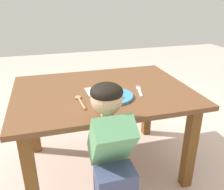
% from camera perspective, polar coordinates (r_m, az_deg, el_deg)
% --- Properties ---
extents(ground_plane, '(8.00, 8.00, 0.00)m').
position_cam_1_polar(ground_plane, '(2.04, -1.94, -16.32)').
color(ground_plane, beige).
extents(dining_table, '(1.23, 0.91, 0.67)m').
position_cam_1_polar(dining_table, '(1.73, -2.20, -1.75)').
color(dining_table, brown).
rests_on(dining_table, ground_plane).
extents(plate, '(0.28, 0.28, 0.05)m').
position_cam_1_polar(plate, '(1.56, -0.30, -0.10)').
color(plate, '#3688BC').
rests_on(plate, dining_table).
extents(fork, '(0.07, 0.20, 0.01)m').
position_cam_1_polar(fork, '(1.67, 6.56, 0.98)').
color(fork, silver).
rests_on(fork, dining_table).
extents(spoon, '(0.05, 0.21, 0.01)m').
position_cam_1_polar(spoon, '(1.52, -7.61, -1.29)').
color(spoon, '#B7804F').
rests_on(spoon, dining_table).
extents(person, '(0.21, 0.47, 0.88)m').
position_cam_1_polar(person, '(1.31, -0.07, -15.05)').
color(person, '#3D476B').
rests_on(person, ground_plane).
extents(napkin, '(0.14, 0.15, 0.00)m').
position_cam_1_polar(napkin, '(1.66, -3.83, 0.95)').
color(napkin, white).
rests_on(napkin, dining_table).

